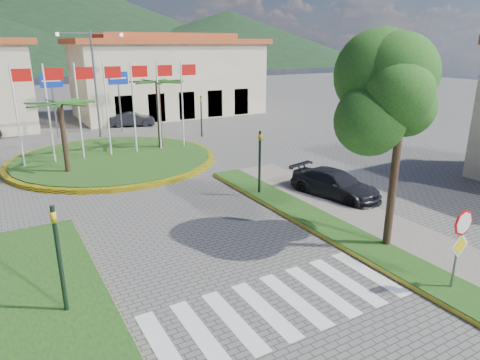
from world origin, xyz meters
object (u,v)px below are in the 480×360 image
stop_sign (461,238)px  car_dark_b (133,119)px  roundabout_island (114,158)px  deciduous_tree (402,104)px  car_side_right (335,184)px

stop_sign → car_dark_b: bearing=90.6°
stop_sign → car_dark_b: size_ratio=0.69×
roundabout_island → car_dark_b: (4.54, 11.12, 0.46)m
deciduous_tree → car_side_right: bearing=68.1°
roundabout_island → deciduous_tree: deciduous_tree is taller
stop_sign → car_dark_b: stop_sign is taller
stop_sign → car_side_right: bearing=72.0°
roundabout_island → deciduous_tree: (5.50, -17.00, 5.00)m
stop_sign → car_side_right: stop_sign is taller
stop_sign → roundabout_island: bearing=103.7°
stop_sign → deciduous_tree: 4.59m
roundabout_island → car_dark_b: roundabout_island is taller
car_dark_b → roundabout_island: bearing=175.0°
deciduous_tree → car_dark_b: 28.50m
deciduous_tree → car_side_right: 7.01m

